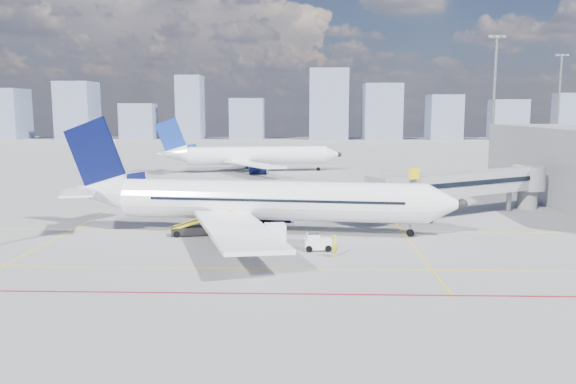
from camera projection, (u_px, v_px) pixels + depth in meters
The scene contains 12 objects.
ground at pixel (259, 250), 49.81m from camera, with size 420.00×420.00×0.00m, color gray.
apron_markings at pixel (248, 261), 45.95m from camera, with size 90.00×35.12×0.01m.
jet_bridge at pixel (472, 184), 65.27m from camera, with size 23.55×15.78×6.30m.
floodlight_mast_ne at pixel (493, 103), 101.07m from camera, with size 3.20×0.61×25.45m.
floodlight_mast_far at pixel (558, 105), 134.86m from camera, with size 3.20×0.61×25.45m.
distant_skyline at pixel (278, 113), 236.32m from camera, with size 253.50×15.75×29.37m.
main_aircraft at pixel (255, 201), 56.57m from camera, with size 40.81×35.50×11.93m.
second_aircraft at pixel (249, 156), 111.95m from camera, with size 36.90×31.91×10.91m.
baggage_tug at pixel (316, 242), 49.47m from camera, with size 2.47×1.65×1.63m.
cargo_dolly at pixel (264, 236), 49.82m from camera, with size 4.36×2.51×2.26m.
belt_loader at pixel (196, 228), 55.54m from camera, with size 6.58×2.61×2.64m.
ramp_worker at pixel (335, 246), 47.24m from camera, with size 0.70×0.46×1.91m, color yellow.
Camera 1 is at (4.09, -48.43, 12.30)m, focal length 35.00 mm.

